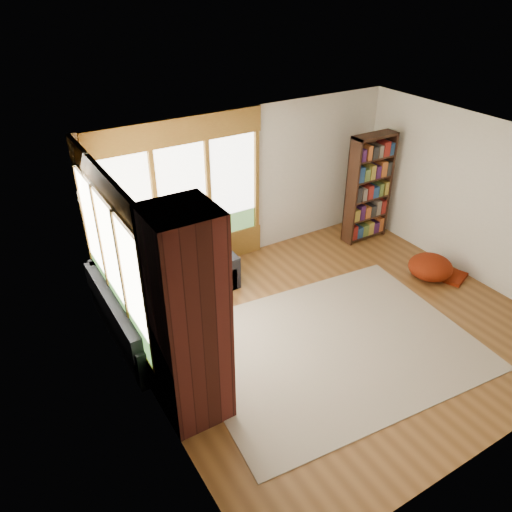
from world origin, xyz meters
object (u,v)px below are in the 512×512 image
sectional_sofa (163,291)px  pouf (431,266)px  bookshelf (369,188)px  brick_chimney (189,321)px  area_rug (333,346)px  dog_brindle (175,277)px  dog_tan (175,263)px

sectional_sofa → pouf: sectional_sofa is taller
bookshelf → sectional_sofa: bearing=-178.1°
brick_chimney → area_rug: size_ratio=0.70×
pouf → bookshelf: bearing=89.8°
pouf → dog_brindle: dog_brindle is taller
sectional_sofa → area_rug: 2.62m
brick_chimney → dog_tan: (0.63, 1.93, -0.51)m
sectional_sofa → area_rug: sectional_sofa is taller
brick_chimney → pouf: (4.53, 0.55, -1.09)m
area_rug → dog_tan: bearing=127.1°
sectional_sofa → bookshelf: bookshelf is taller
brick_chimney → bookshelf: 5.05m
sectional_sofa → bookshelf: size_ratio=1.10×
area_rug → dog_tan: dog_tan is taller
sectional_sofa → dog_brindle: bearing=-77.8°
dog_tan → dog_brindle: size_ratio=1.24×
area_rug → bookshelf: bearing=41.3°
sectional_sofa → dog_brindle: size_ratio=2.66×
sectional_sofa → area_rug: bearing=-48.5°
bookshelf → dog_tan: size_ratio=1.95×
bookshelf → dog_brindle: size_ratio=2.42×
brick_chimney → pouf: brick_chimney is taller
bookshelf → dog_tan: bearing=-176.4°
bookshelf → dog_tan: bookshelf is taller
pouf → dog_brindle: (-4.02, 1.10, 0.54)m
area_rug → dog_brindle: 2.38m
brick_chimney → dog_tan: brick_chimney is taller
brick_chimney → dog_tan: size_ratio=2.54×
area_rug → pouf: bearing=12.3°
sectional_sofa → bookshelf: bearing=4.5°
area_rug → dog_brindle: size_ratio=4.51×
sectional_sofa → bookshelf: 4.15m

